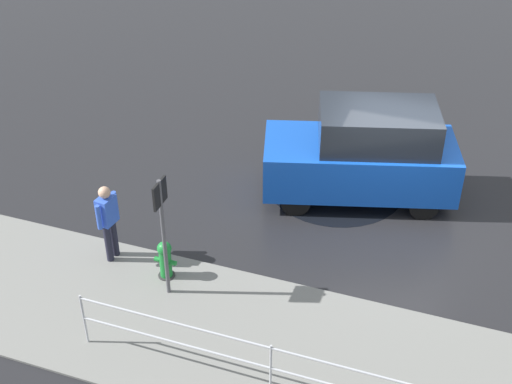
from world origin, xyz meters
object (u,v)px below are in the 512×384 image
at_px(moving_hatchback, 364,154).
at_px(pedestrian, 108,218).
at_px(fire_hydrant, 165,260).
at_px(sign_post, 162,222).

distance_m(moving_hatchback, pedestrian, 5.33).
distance_m(fire_hydrant, pedestrian, 1.30).
bearing_deg(moving_hatchback, sign_post, 58.54).
distance_m(pedestrian, sign_post, 1.61).
xyz_separation_m(pedestrian, sign_post, (-1.39, 0.52, 0.62)).
bearing_deg(fire_hydrant, sign_post, 120.35).
bearing_deg(sign_post, moving_hatchback, -121.46).
relative_size(fire_hydrant, pedestrian, 0.50).
xyz_separation_m(fire_hydrant, pedestrian, (1.17, -0.15, 0.56)).
distance_m(moving_hatchback, fire_hydrant, 4.70).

